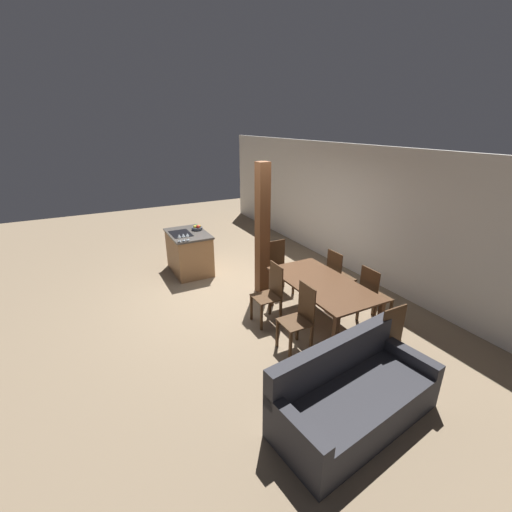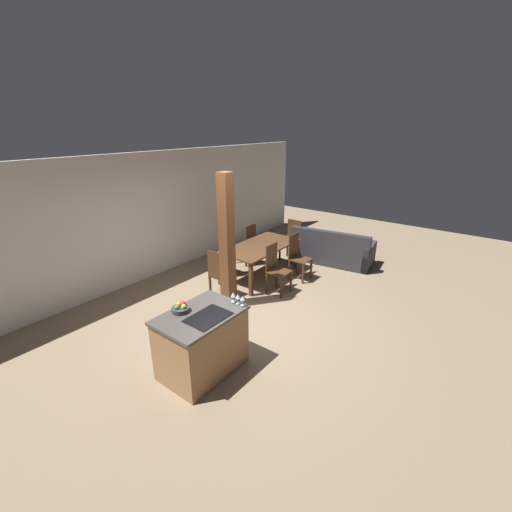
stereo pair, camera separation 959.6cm
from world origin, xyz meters
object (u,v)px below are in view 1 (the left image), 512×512
at_px(dining_chair_near_left, 270,293).
at_px(timber_post, 262,231).
at_px(wine_glass_near, 179,236).
at_px(dining_table, 322,287).
at_px(dining_chair_far_right, 373,296).
at_px(dining_chair_foot_end, 384,336).
at_px(dining_chair_head_end, 279,266).
at_px(fruit_bowl, 197,228).
at_px(couch, 353,398).
at_px(wine_glass_far, 187,235).
at_px(dining_chair_near_right, 300,317).
at_px(kitchen_island, 189,252).
at_px(dining_chair_far_left, 338,276).
at_px(wine_glass_middle, 183,235).

bearing_deg(dining_chair_near_left, timber_post, 158.56).
distance_m(wine_glass_near, dining_table, 3.00).
distance_m(wine_glass_near, timber_post, 1.70).
distance_m(dining_table, dining_chair_far_right, 0.83).
distance_m(dining_chair_near_left, dining_chair_foot_end, 1.87).
bearing_deg(dining_chair_far_right, dining_chair_head_end, 22.09).
bearing_deg(dining_chair_foot_end, dining_chair_far_right, -128.23).
height_order(dining_table, dining_chair_foot_end, dining_chair_foot_end).
bearing_deg(fruit_bowl, couch, 1.28).
distance_m(wine_glass_far, dining_chair_near_right, 3.07).
relative_size(kitchen_island, wine_glass_far, 7.76).
bearing_deg(dining_chair_far_left, wine_glass_near, 47.35).
bearing_deg(dining_chair_head_end, dining_table, -90.00).
relative_size(wine_glass_far, dining_chair_head_end, 0.15).
bearing_deg(dining_chair_far_right, timber_post, 28.93).
xyz_separation_m(kitchen_island, fruit_bowl, (-0.11, 0.25, 0.50)).
distance_m(fruit_bowl, dining_chair_far_right, 3.96).
distance_m(fruit_bowl, dining_chair_foot_end, 4.58).
bearing_deg(dining_table, fruit_bowl, -162.04).
relative_size(kitchen_island, dining_chair_near_left, 1.14).
bearing_deg(wine_glass_middle, couch, 7.84).
bearing_deg(wine_glass_near, kitchen_island, 147.33).
xyz_separation_m(wine_glass_near, timber_post, (1.11, 1.27, 0.23)).
xyz_separation_m(wine_glass_far, couch, (4.29, 0.51, -0.73)).
relative_size(dining_chair_far_left, couch, 0.50).
relative_size(wine_glass_far, dining_chair_near_right, 0.15).
bearing_deg(wine_glass_near, timber_post, 48.90).
xyz_separation_m(wine_glass_far, dining_chair_head_end, (1.21, 1.41, -0.49)).
relative_size(wine_glass_far, dining_chair_foot_end, 0.15).
relative_size(wine_glass_far, dining_chair_far_left, 0.15).
bearing_deg(kitchen_island, dining_chair_near_right, 9.19).
relative_size(wine_glass_near, dining_table, 0.08).
xyz_separation_m(wine_glass_far, dining_chair_far_left, (2.10, 2.11, -0.49)).
relative_size(dining_chair_near_right, timber_post, 0.40).
xyz_separation_m(wine_glass_middle, wine_glass_far, (0.00, 0.08, 0.00)).
bearing_deg(dining_chair_foot_end, dining_chair_near_right, -51.77).
bearing_deg(wine_glass_near, dining_chair_head_end, 52.56).
height_order(fruit_bowl, dining_chair_far_right, fruit_bowl).
height_order(dining_table, dining_chair_near_right, dining_chair_near_right).
bearing_deg(dining_chair_far_left, wine_glass_far, 45.16).
bearing_deg(kitchen_island, wine_glass_middle, -25.26).
height_order(dining_chair_near_right, couch, dining_chair_near_right).
xyz_separation_m(wine_glass_far, dining_chair_near_left, (2.10, 0.71, -0.49)).
relative_size(fruit_bowl, dining_chair_head_end, 0.24).
bearing_deg(kitchen_island, couch, 4.25).
bearing_deg(dining_chair_foot_end, dining_table, -90.00).
distance_m(dining_chair_near_left, dining_chair_head_end, 1.14).
xyz_separation_m(kitchen_island, wine_glass_far, (0.50, -0.15, 0.56)).
xyz_separation_m(kitchen_island, dining_chair_near_right, (3.44, 0.56, 0.07)).
xyz_separation_m(dining_chair_far_left, couch, (2.18, -1.61, -0.23)).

